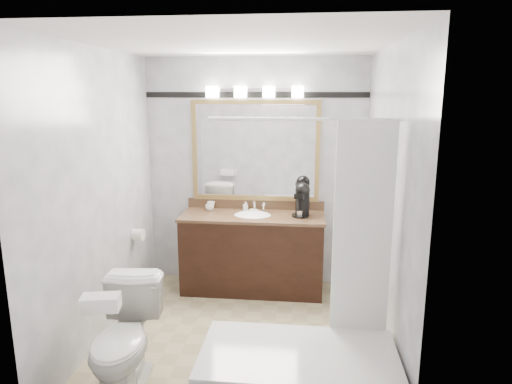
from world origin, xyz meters
The scene contains 14 objects.
room centered at (0.00, 0.00, 1.25)m, with size 2.42×2.62×2.52m.
vanity centered at (0.00, 1.02, 0.44)m, with size 1.53×0.58×0.97m.
mirror centered at (0.00, 1.28, 1.50)m, with size 1.40×0.04×1.10m.
vanity_light_bar centered at (0.00, 1.23, 2.13)m, with size 1.02×0.14×0.12m.
accent_stripe centered at (0.00, 1.29, 2.10)m, with size 2.40×0.01×0.06m, color black.
bathtub centered at (0.55, -0.90, 0.28)m, with size 1.30×0.75×1.96m.
tp_roll centered at (-1.14, 0.66, 0.70)m, with size 0.12×0.12×0.11m, color white.
toilet centered at (-0.71, -0.81, 0.39)m, with size 0.44×0.77×0.79m, color white.
tissue_box centered at (-0.71, -1.12, 0.84)m, with size 0.23×0.13×0.10m, color white.
coffee_maker centered at (0.52, 1.05, 1.03)m, with size 0.19×0.23×0.35m.
cup_left centered at (-0.49, 1.14, 0.89)m, with size 0.09×0.09×0.07m, color white.
cup_right centered at (-0.49, 1.22, 0.89)m, with size 0.09×0.09×0.08m, color white.
soap_bottle_a centered at (-0.10, 1.17, 0.90)m, with size 0.05×0.05×0.10m, color white.
soap_bar centered at (0.00, 1.13, 0.86)m, with size 0.09×0.05×0.03m, color beige.
Camera 1 is at (0.54, -3.64, 2.13)m, focal length 32.00 mm.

